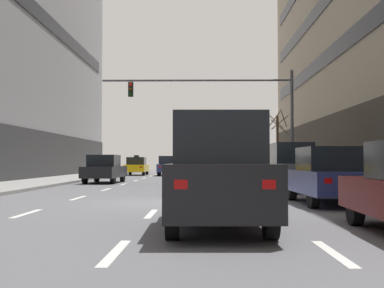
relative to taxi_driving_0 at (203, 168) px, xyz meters
The scene contains 39 objects.
ground_plane 16.38m from the taxi_driving_0, 94.89° to the right, with size 120.00×120.00×0.00m, color slate.
lane_stripe_l1_s3 19.82m from the taxi_driving_0, 102.95° to the right, with size 0.16×2.00×0.01m, color silver.
lane_stripe_l1_s4 14.99m from the taxi_driving_0, 107.24° to the right, with size 0.16×2.00×0.01m, color silver.
lane_stripe_l1_s5 10.33m from the taxi_driving_0, 115.51° to the right, with size 0.16×2.00×0.01m, color silver.
lane_stripe_l1_s6 6.23m from the taxi_driving_0, 135.92° to the right, with size 0.16×2.00×0.01m, color silver.
lane_stripe_l1_s7 4.57m from the taxi_driving_0, behind, with size 0.16×2.00×0.01m, color silver.
lane_stripe_l1_s8 7.27m from the taxi_driving_0, 127.87° to the left, with size 0.16×2.00×0.01m, color silver.
lane_stripe_l1_s9 11.62m from the taxi_driving_0, 112.51° to the left, with size 0.16×2.00×0.01m, color silver.
lane_stripe_l1_s10 16.34m from the taxi_driving_0, 105.77° to the left, with size 0.16×2.00×0.01m, color silver.
lane_stripe_l2_s2 24.35m from the taxi_driving_0, 93.29° to the right, with size 0.16×2.00×0.01m, color silver.
lane_stripe_l2_s3 19.36m from the taxi_driving_0, 94.13° to the right, with size 0.16×2.00×0.01m, color silver.
lane_stripe_l2_s4 14.39m from the taxi_driving_0, 95.57° to the right, with size 0.16×2.00×0.01m, color silver.
lane_stripe_l2_s5 9.44m from the taxi_driving_0, 98.53° to the right, with size 0.16×2.00×0.01m, color silver.
lane_stripe_l2_s6 4.59m from the taxi_driving_0, 107.99° to the right, with size 0.16×2.00×0.01m, color silver.
lane_stripe_l2_s7 1.77m from the taxi_driving_0, 153.21° to the left, with size 0.16×2.00×0.01m, color silver.
lane_stripe_l2_s8 5.93m from the taxi_driving_0, 103.74° to the left, with size 0.16×2.00×0.01m, color silver.
lane_stripe_l2_s9 10.83m from the taxi_driving_0, 97.42° to the left, with size 0.16×2.00×0.01m, color silver.
lane_stripe_l2_s10 15.79m from the taxi_driving_0, 95.08° to the left, with size 0.16×2.00×0.01m, color silver.
lane_stripe_l3_s2 24.37m from the taxi_driving_0, 86.12° to the right, with size 0.16×2.00×0.01m, color silver.
lane_stripe_l3_s3 19.38m from the taxi_driving_0, 85.12° to the right, with size 0.16×2.00×0.01m, color silver.
lane_stripe_l3_s4 14.41m from the taxi_driving_0, 83.43° to the right, with size 0.16×2.00×0.01m, color silver.
lane_stripe_l3_s5 9.48m from the taxi_driving_0, 79.95° to the right, with size 0.16×2.00×0.01m, color silver.
lane_stripe_l3_s6 4.68m from the taxi_driving_0, 69.02° to the right, with size 0.16×2.00×0.01m, color silver.
lane_stripe_l3_s7 1.98m from the taxi_driving_0, 23.15° to the left, with size 0.16×2.00×0.01m, color silver.
lane_stripe_l3_s8 6.00m from the taxi_driving_0, 73.90° to the left, with size 0.16×2.00×0.01m, color silver.
lane_stripe_l3_s9 10.86m from the taxi_driving_0, 81.25° to the left, with size 0.16×2.00×0.01m, color silver.
lane_stripe_l3_s10 15.81m from the taxi_driving_0, 84.01° to the left, with size 0.16×2.00×0.01m, color silver.
taxi_driving_0 is the anchor object (origin of this frame).
taxi_driving_1 14.54m from the taxi_driving_0, 114.41° to the left, with size 1.84×4.37×1.82m.
car_driving_2 21.82m from the taxi_driving_0, 89.68° to the right, with size 1.92×4.44×2.13m.
car_driving_3 6.39m from the taxi_driving_0, 155.95° to the right, with size 2.00×4.46×1.65m.
car_driving_4 12.36m from the taxi_driving_0, 104.04° to the left, with size 2.09×4.68×1.73m.
car_parked_1 16.94m from the taxi_driving_0, 77.60° to the right, with size 2.00×4.57×1.69m.
car_parked_2 11.01m from the taxi_driving_0, 70.70° to the right, with size 1.81×4.24×2.04m.
car_parked_3 6.29m from the taxi_driving_0, 54.66° to the right, with size 1.81×4.24×2.05m.
traffic_signal_0 5.14m from the taxi_driving_0, 62.86° to the right, with size 11.06×0.35×6.40m.
street_tree_2 11.61m from the taxi_driving_0, 56.77° to the left, with size 1.90×1.88×5.41m.
pedestrian_0 7.18m from the taxi_driving_0, ahead, with size 0.21×0.53×1.60m.
pedestrian_1 12.60m from the taxi_driving_0, 55.95° to the right, with size 0.49×0.32×1.65m.
Camera 1 is at (1.19, -14.87, 1.28)m, focal length 45.65 mm.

